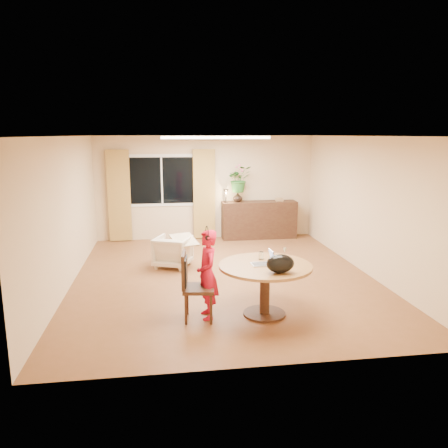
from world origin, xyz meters
name	(u,v)px	position (x,y,z in m)	size (l,w,h in m)	color
floor	(224,277)	(0.00, 0.00, 0.00)	(6.50, 6.50, 0.00)	brown
ceiling	(224,136)	(0.00, 0.00, 2.60)	(6.50, 6.50, 0.00)	white
wall_back	(206,188)	(0.00, 3.25, 1.30)	(5.50, 5.50, 0.00)	#D5B28B
wall_left	(67,213)	(-2.75, 0.00, 1.30)	(6.50, 6.50, 0.00)	#D5B28B
wall_right	(366,205)	(2.75, 0.00, 1.30)	(6.50, 6.50, 0.00)	#D5B28B
window	(162,181)	(-1.10, 3.23, 1.50)	(1.70, 0.03, 1.30)	white
curtain_left	(119,196)	(-2.15, 3.15, 1.15)	(0.55, 0.08, 2.25)	olive
curtain_right	(204,194)	(-0.05, 3.15, 1.15)	(0.55, 0.08, 2.25)	olive
ceiling_panel	(215,138)	(0.00, 1.20, 2.57)	(2.20, 0.35, 0.05)	white
dining_table	(265,275)	(0.35, -1.80, 0.61)	(1.36, 1.36, 0.77)	brown
dining_chair	(199,286)	(-0.62, -1.83, 0.50)	(0.48, 0.44, 1.00)	black
child	(207,274)	(-0.49, -1.77, 0.65)	(0.31, 0.48, 1.30)	red
laptop	(262,257)	(0.31, -1.80, 0.89)	(0.33, 0.22, 0.22)	#B7B7BC
tumbler	(261,256)	(0.36, -1.52, 0.83)	(0.08, 0.08, 0.11)	white
wine_glass	(285,253)	(0.71, -1.58, 0.87)	(0.07, 0.07, 0.19)	white
pot_lid	(277,257)	(0.60, -1.50, 0.79)	(0.21, 0.21, 0.03)	white
handbag	(280,264)	(0.46, -2.21, 0.90)	(0.39, 0.23, 0.26)	black
armchair	(173,251)	(-0.92, 0.82, 0.31)	(0.67, 0.68, 0.62)	beige
throw	(184,236)	(-0.69, 0.76, 0.64)	(0.45, 0.55, 0.03)	beige
sideboard	(259,220)	(1.35, 3.01, 0.48)	(1.90, 0.47, 0.95)	black
vase	(238,197)	(0.78, 3.01, 1.08)	(0.24, 0.24, 0.25)	black
bouquet	(239,179)	(0.82, 3.01, 1.53)	(0.59, 0.51, 0.66)	#3A6D28
book_stack	(279,200)	(1.87, 3.01, 0.99)	(0.19, 0.14, 0.08)	#826042
desk_lamp	(226,196)	(0.48, 2.96, 1.13)	(0.14, 0.14, 0.35)	black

